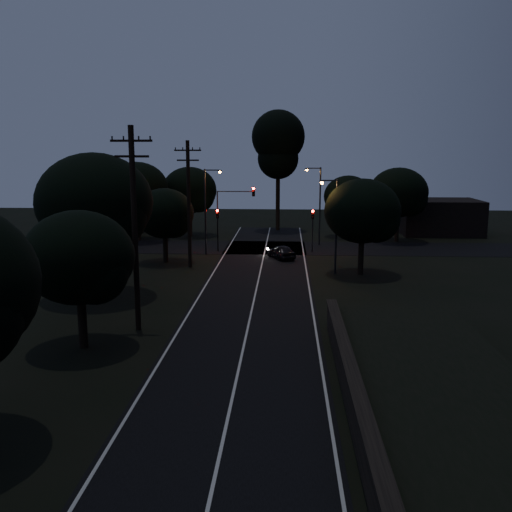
{
  "coord_description": "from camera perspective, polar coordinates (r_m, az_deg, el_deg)",
  "views": [
    {
      "loc": [
        2.09,
        -14.71,
        9.73
      ],
      "look_at": [
        0.0,
        24.0,
        2.5
      ],
      "focal_mm": 40.0,
      "sensor_mm": 36.0,
      "label": 1
    }
  ],
  "objects": [
    {
      "name": "signal_right",
      "position": [
        55.19,
        5.68,
        3.34
      ],
      "size": [
        0.28,
        0.35,
        4.1
      ],
      "color": "black",
      "rests_on": "ground"
    },
    {
      "name": "ground",
      "position": [
        17.76,
        -4.52,
        -22.69
      ],
      "size": [
        160.0,
        160.0,
        0.0
      ],
      "primitive_type": "plane",
      "color": "black"
    },
    {
      "name": "tree_far_nw",
      "position": [
        65.66,
        -6.49,
        6.44
      ],
      "size": [
        6.2,
        6.2,
        7.85
      ],
      "color": "black",
      "rests_on": "ground"
    },
    {
      "name": "tree_left_b",
      "position": [
        28.87,
        -17.02,
        -0.41
      ],
      "size": [
        5.42,
        5.42,
        6.89
      ],
      "color": "black",
      "rests_on": "ground"
    },
    {
      "name": "tall_pine",
      "position": [
        69.73,
        2.23,
        11.14
      ],
      "size": [
        6.37,
        6.37,
        14.48
      ],
      "color": "black",
      "rests_on": "ground"
    },
    {
      "name": "tree_right_a",
      "position": [
        45.27,
        10.87,
        4.26
      ],
      "size": [
        5.95,
        5.95,
        7.57
      ],
      "color": "black",
      "rests_on": "ground"
    },
    {
      "name": "utility_pole_mid",
      "position": [
        31.05,
        -12.05,
        2.94
      ],
      "size": [
        2.2,
        0.3,
        11.0
      ],
      "color": "black",
      "rests_on": "ground"
    },
    {
      "name": "car",
      "position": [
        51.77,
        2.54,
        0.43
      ],
      "size": [
        2.92,
        3.99,
        1.26
      ],
      "primitive_type": "imported",
      "rotation": [
        0.0,
        0.0,
        3.58
      ],
      "color": "black",
      "rests_on": "ground"
    },
    {
      "name": "tree_far_e",
      "position": [
        62.94,
        14.27,
        6.04
      ],
      "size": [
        6.23,
        6.23,
        7.91
      ],
      "color": "black",
      "rests_on": "ground"
    },
    {
      "name": "streetlight_b",
      "position": [
        59.02,
        6.23,
        5.55
      ],
      "size": [
        1.66,
        0.26,
        8.0
      ],
      "color": "black",
      "rests_on": "ground"
    },
    {
      "name": "building_right",
      "position": [
        70.47,
        17.83,
        3.76
      ],
      "size": [
        9.0,
        7.0,
        4.0
      ],
      "primitive_type": "cube",
      "color": "black",
      "rests_on": "ground"
    },
    {
      "name": "tree_far_ne",
      "position": [
        65.2,
        9.38,
        5.81
      ],
      "size": [
        5.47,
        5.47,
        6.92
      ],
      "color": "black",
      "rests_on": "ground"
    },
    {
      "name": "tree_left_c",
      "position": [
        38.74,
        -15.53,
        4.95
      ],
      "size": [
        7.59,
        7.59,
        9.59
      ],
      "color": "black",
      "rests_on": "ground"
    },
    {
      "name": "building_left",
      "position": [
        70.68,
        -15.18,
        4.08
      ],
      "size": [
        10.0,
        8.0,
        4.4
      ],
      "primitive_type": "cube",
      "color": "black",
      "rests_on": "ground"
    },
    {
      "name": "signal_mast",
      "position": [
        55.2,
        -2.14,
        4.95
      ],
      "size": [
        3.7,
        0.35,
        6.25
      ],
      "color": "black",
      "rests_on": "ground"
    },
    {
      "name": "utility_pole_far",
      "position": [
        47.6,
        -6.74,
        5.38
      ],
      "size": [
        2.2,
        0.3,
        10.5
      ],
      "color": "black",
      "rests_on": "ground"
    },
    {
      "name": "road_surface",
      "position": [
        46.9,
        0.47,
        -1.4
      ],
      "size": [
        60.0,
        70.0,
        0.03
      ],
      "color": "black",
      "rests_on": "ground"
    },
    {
      "name": "tree_far_w",
      "position": [
        62.76,
        -11.63,
        6.51
      ],
      "size": [
        6.66,
        6.66,
        8.5
      ],
      "color": "black",
      "rests_on": "ground"
    },
    {
      "name": "streetlight_c",
      "position": [
        45.19,
        7.83,
        3.63
      ],
      "size": [
        1.46,
        0.26,
        7.5
      ],
      "color": "black",
      "rests_on": "ground"
    },
    {
      "name": "retaining_wall",
      "position": [
        20.71,
        19.37,
        -16.19
      ],
      "size": [
        6.93,
        26.0,
        1.6
      ],
      "color": "black",
      "rests_on": "ground"
    },
    {
      "name": "signal_left",
      "position": [
        55.54,
        -3.86,
        3.41
      ],
      "size": [
        0.28,
        0.35,
        4.1
      ],
      "color": "black",
      "rests_on": "ground"
    },
    {
      "name": "streetlight_a",
      "position": [
        53.47,
        -4.9,
        5.06
      ],
      "size": [
        1.66,
        0.26,
        8.0
      ],
      "color": "black",
      "rests_on": "ground"
    },
    {
      "name": "tree_left_d",
      "position": [
        50.02,
        -8.97,
        4.09
      ],
      "size": [
        5.12,
        5.12,
        6.49
      ],
      "color": "black",
      "rests_on": "ground"
    }
  ]
}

